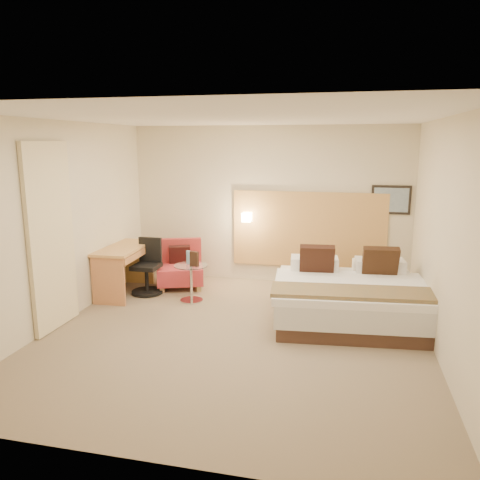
% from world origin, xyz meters
% --- Properties ---
extents(floor, '(4.80, 5.00, 0.02)m').
position_xyz_m(floor, '(0.00, 0.00, -0.01)').
color(floor, '#796852').
rests_on(floor, ground).
extents(ceiling, '(4.80, 5.00, 0.02)m').
position_xyz_m(ceiling, '(0.00, 0.00, 2.71)').
color(ceiling, white).
rests_on(ceiling, floor).
extents(wall_back, '(4.80, 0.02, 2.70)m').
position_xyz_m(wall_back, '(0.00, 2.51, 1.35)').
color(wall_back, beige).
rests_on(wall_back, floor).
extents(wall_front, '(4.80, 0.02, 2.70)m').
position_xyz_m(wall_front, '(0.00, -2.51, 1.35)').
color(wall_front, beige).
rests_on(wall_front, floor).
extents(wall_left, '(0.02, 5.00, 2.70)m').
position_xyz_m(wall_left, '(-2.41, 0.00, 1.35)').
color(wall_left, beige).
rests_on(wall_left, floor).
extents(wall_right, '(0.02, 5.00, 2.70)m').
position_xyz_m(wall_right, '(2.41, 0.00, 1.35)').
color(wall_right, beige).
rests_on(wall_right, floor).
extents(headboard_panel, '(2.60, 0.04, 1.30)m').
position_xyz_m(headboard_panel, '(0.70, 2.47, 0.95)').
color(headboard_panel, '#BD8949').
rests_on(headboard_panel, wall_back).
extents(art_frame, '(0.62, 0.03, 0.47)m').
position_xyz_m(art_frame, '(2.02, 2.48, 1.50)').
color(art_frame, black).
rests_on(art_frame, wall_back).
extents(art_canvas, '(0.54, 0.01, 0.39)m').
position_xyz_m(art_canvas, '(2.02, 2.46, 1.50)').
color(art_canvas, slate).
rests_on(art_canvas, wall_back).
extents(lamp_arm, '(0.02, 0.12, 0.02)m').
position_xyz_m(lamp_arm, '(-0.35, 2.42, 1.15)').
color(lamp_arm, silver).
rests_on(lamp_arm, wall_back).
extents(lamp_shade, '(0.15, 0.15, 0.15)m').
position_xyz_m(lamp_shade, '(-0.35, 2.36, 1.15)').
color(lamp_shade, '#FFEDC6').
rests_on(lamp_shade, wall_back).
extents(curtain, '(0.06, 0.90, 2.42)m').
position_xyz_m(curtain, '(-2.36, -0.25, 1.22)').
color(curtain, beige).
rests_on(curtain, wall_left).
extents(bottle_a, '(0.08, 0.08, 0.21)m').
position_xyz_m(bottle_a, '(-1.03, 1.21, 0.68)').
color(bottle_a, '#82A8C9').
rests_on(bottle_a, side_table).
extents(menu_folder, '(0.14, 0.08, 0.23)m').
position_xyz_m(menu_folder, '(-0.89, 1.09, 0.69)').
color(menu_folder, '#301D13').
rests_on(menu_folder, side_table).
extents(bed, '(2.19, 2.14, 0.99)m').
position_xyz_m(bed, '(1.40, 0.94, 0.32)').
color(bed, '#402920').
rests_on(bed, floor).
extents(lounge_chair, '(0.93, 0.88, 0.79)m').
position_xyz_m(lounge_chair, '(-1.39, 1.82, 0.32)').
color(lounge_chair, tan).
rests_on(lounge_chair, floor).
extents(side_table, '(0.63, 0.63, 0.57)m').
position_xyz_m(side_table, '(-0.96, 1.14, 0.32)').
color(side_table, silver).
rests_on(side_table, floor).
extents(desk, '(0.62, 1.27, 0.78)m').
position_xyz_m(desk, '(-2.11, 1.27, 0.61)').
color(desk, tan).
rests_on(desk, floor).
extents(desk_chair, '(0.51, 0.51, 0.89)m').
position_xyz_m(desk_chair, '(-1.78, 1.37, 0.37)').
color(desk_chair, black).
rests_on(desk_chair, floor).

